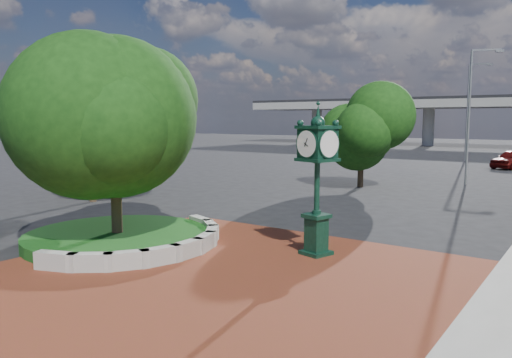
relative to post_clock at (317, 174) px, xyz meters
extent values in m
plane|color=black|center=(-1.21, -2.55, -2.55)|extent=(200.00, 200.00, 0.00)
cube|color=brown|center=(-1.21, -3.55, -2.53)|extent=(12.00, 12.00, 0.04)
cube|color=#9E9B93|center=(-5.12, -5.56, -2.28)|extent=(1.29, 0.76, 0.54)
cube|color=#9E9B93|center=(-4.27, -5.09, -2.28)|extent=(1.20, 1.04, 0.54)
cube|color=#9E9B93|center=(-3.59, -4.39, -2.28)|extent=(1.00, 1.22, 0.54)
cube|color=#9E9B93|center=(-3.16, -3.51, -2.28)|extent=(0.71, 1.30, 0.54)
cube|color=#9E9B93|center=(-3.01, -2.55, -2.28)|extent=(0.35, 1.25, 0.54)
cube|color=#9E9B93|center=(-3.16, -1.59, -2.28)|extent=(0.71, 1.30, 0.54)
cube|color=#9E9B93|center=(-3.59, -0.72, -2.28)|extent=(1.00, 1.22, 0.54)
cube|color=#9E9B93|center=(-4.27, -0.01, -2.28)|extent=(1.20, 1.04, 0.54)
cube|color=#9E9B93|center=(-5.12, 0.45, -2.28)|extent=(1.29, 0.76, 0.54)
cylinder|color=#123F12|center=(-6.21, -2.55, -2.35)|extent=(6.10, 6.10, 0.40)
cylinder|color=#9E9B93|center=(-36.21, 67.45, 0.45)|extent=(1.80, 1.80, 6.00)
cylinder|color=#9E9B93|center=(-16.21, 67.45, 0.45)|extent=(1.80, 1.80, 6.00)
cylinder|color=#38281C|center=(-6.21, -2.55, -1.47)|extent=(0.36, 0.36, 2.17)
sphere|color=#14390F|center=(-6.21, -2.55, 1.18)|extent=(5.20, 5.20, 5.20)
cylinder|color=#38281C|center=(-14.21, 2.45, -1.33)|extent=(0.36, 0.36, 2.45)
sphere|color=#14390F|center=(-14.21, 2.45, 1.58)|extent=(5.60, 5.60, 5.60)
cylinder|color=#38281C|center=(-5.21, 15.45, -1.59)|extent=(0.36, 0.36, 1.92)
sphere|color=#14390F|center=(-5.21, 15.45, 0.69)|extent=(4.40, 4.40, 4.40)
cube|color=black|center=(0.00, 0.00, -2.47)|extent=(0.97, 0.97, 0.16)
cube|color=black|center=(0.00, 0.00, -1.87)|extent=(0.66, 0.66, 1.08)
cube|color=black|center=(0.00, 0.00, -1.30)|extent=(0.84, 0.84, 0.12)
cylinder|color=black|center=(0.00, 0.00, -0.41)|extent=(0.17, 0.17, 1.66)
cube|color=black|center=(0.00, 0.00, 0.92)|extent=(1.09, 1.09, 0.88)
cylinder|color=white|center=(-0.12, -0.44, 0.92)|extent=(0.77, 0.27, 0.78)
cylinder|color=white|center=(0.12, 0.44, 0.92)|extent=(0.77, 0.27, 0.78)
cylinder|color=white|center=(-0.44, 0.12, 0.92)|extent=(0.27, 0.77, 0.78)
cylinder|color=white|center=(0.44, -0.12, 0.92)|extent=(0.27, 0.77, 0.78)
sphere|color=black|center=(0.00, 0.00, 1.53)|extent=(0.43, 0.43, 0.43)
cone|color=black|center=(0.00, 0.00, 1.85)|extent=(0.18, 0.18, 0.49)
cylinder|color=slate|center=(-0.18, 20.63, 1.69)|extent=(0.15, 0.15, 8.49)
cube|color=slate|center=(0.62, 20.92, 5.94)|extent=(1.64, 0.71, 0.11)
cube|color=slate|center=(1.33, 21.18, 5.84)|extent=(0.52, 0.38, 0.14)
cylinder|color=slate|center=(-4.54, 40.17, 2.24)|extent=(0.17, 0.17, 9.58)
cube|color=slate|center=(-3.58, 40.27, 7.03)|extent=(1.92, 0.35, 0.13)
cube|color=slate|center=(-2.74, 40.35, 6.92)|extent=(0.56, 0.32, 0.16)
camera|label=1|loc=(7.13, -13.37, 1.65)|focal=35.00mm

